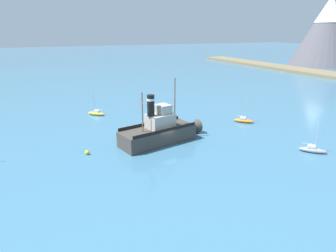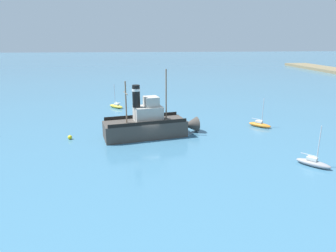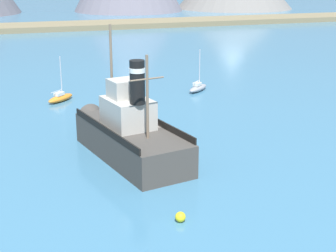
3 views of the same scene
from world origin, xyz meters
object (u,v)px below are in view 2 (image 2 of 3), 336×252
old_tugboat (149,124)px  sailboat_grey (313,163)px  sailboat_yellow (116,106)px  mooring_buoy (70,137)px  sailboat_orange (260,124)px

old_tugboat → sailboat_grey: old_tugboat is taller
sailboat_grey → sailboat_yellow: bearing=-143.1°
old_tugboat → sailboat_grey: 22.43m
sailboat_yellow → mooring_buoy: (20.19, -5.30, -0.12)m
sailboat_yellow → sailboat_grey: (32.72, 24.57, 0.00)m
sailboat_grey → mooring_buoy: 32.39m
old_tugboat → sailboat_orange: 18.77m
sailboat_yellow → sailboat_grey: same height
old_tugboat → mooring_buoy: 11.65m
old_tugboat → mooring_buoy: bearing=-88.4°
sailboat_yellow → sailboat_orange: 29.83m
old_tugboat → sailboat_orange: size_ratio=3.02×
sailboat_yellow → sailboat_grey: bearing=36.9°
sailboat_yellow → mooring_buoy: 20.87m
sailboat_orange → sailboat_yellow: bearing=-124.1°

